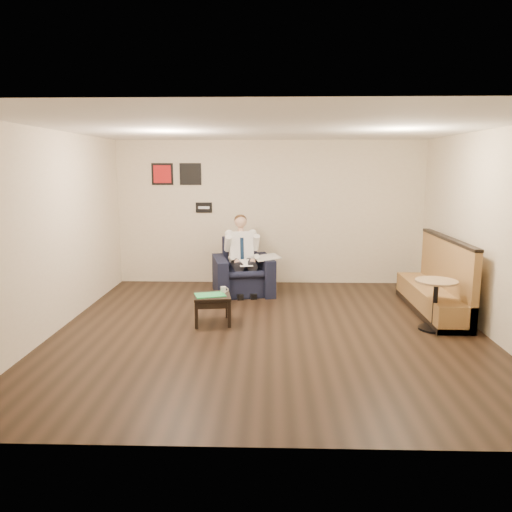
{
  "coord_description": "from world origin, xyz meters",
  "views": [
    {
      "loc": [
        0.02,
        -6.79,
        2.3
      ],
      "look_at": [
        -0.22,
        1.2,
        0.86
      ],
      "focal_mm": 35.0,
      "sensor_mm": 36.0,
      "label": 1
    }
  ],
  "objects_px": {
    "banquette": "(433,276)",
    "cafe_table": "(435,305)",
    "coffee_mug": "(223,290)",
    "seated_man": "(244,258)",
    "side_table": "(212,309)",
    "armchair": "(243,267)",
    "smartphone": "(215,292)",
    "green_folder": "(210,295)"
  },
  "relations": [
    {
      "from": "armchair",
      "to": "banquette",
      "type": "distance_m",
      "value": 3.27
    },
    {
      "from": "coffee_mug",
      "to": "banquette",
      "type": "relative_size",
      "value": 0.04
    },
    {
      "from": "coffee_mug",
      "to": "banquette",
      "type": "xyz_separation_m",
      "value": [
        3.28,
        0.55,
        0.11
      ]
    },
    {
      "from": "smartphone",
      "to": "coffee_mug",
      "type": "bearing_deg",
      "value": -7.1
    },
    {
      "from": "side_table",
      "to": "banquette",
      "type": "relative_size",
      "value": 0.23
    },
    {
      "from": "armchair",
      "to": "cafe_table",
      "type": "bearing_deg",
      "value": -47.02
    },
    {
      "from": "armchair",
      "to": "seated_man",
      "type": "relative_size",
      "value": 0.75
    },
    {
      "from": "side_table",
      "to": "green_folder",
      "type": "relative_size",
      "value": 1.22
    },
    {
      "from": "seated_man",
      "to": "banquette",
      "type": "bearing_deg",
      "value": -29.64
    },
    {
      "from": "seated_man",
      "to": "side_table",
      "type": "distance_m",
      "value": 1.76
    },
    {
      "from": "armchair",
      "to": "green_folder",
      "type": "xyz_separation_m",
      "value": [
        -0.38,
        -1.81,
        -0.06
      ]
    },
    {
      "from": "armchair",
      "to": "smartphone",
      "type": "height_order",
      "value": "armchair"
    },
    {
      "from": "banquette",
      "to": "cafe_table",
      "type": "xyz_separation_m",
      "value": [
        -0.24,
        -0.89,
        -0.23
      ]
    },
    {
      "from": "side_table",
      "to": "green_folder",
      "type": "xyz_separation_m",
      "value": [
        -0.03,
        -0.02,
        0.22
      ]
    },
    {
      "from": "armchair",
      "to": "coffee_mug",
      "type": "xyz_separation_m",
      "value": [
        -0.2,
        -1.64,
        -0.02
      ]
    },
    {
      "from": "armchair",
      "to": "side_table",
      "type": "bearing_deg",
      "value": -113.28
    },
    {
      "from": "seated_man",
      "to": "smartphone",
      "type": "relative_size",
      "value": 10.14
    },
    {
      "from": "side_table",
      "to": "smartphone",
      "type": "xyz_separation_m",
      "value": [
        0.02,
        0.16,
        0.22
      ]
    },
    {
      "from": "smartphone",
      "to": "banquette",
      "type": "bearing_deg",
      "value": 9.95
    },
    {
      "from": "side_table",
      "to": "banquette",
      "type": "height_order",
      "value": "banquette"
    },
    {
      "from": "armchair",
      "to": "seated_man",
      "type": "height_order",
      "value": "seated_man"
    },
    {
      "from": "seated_man",
      "to": "side_table",
      "type": "bearing_deg",
      "value": -115.01
    },
    {
      "from": "seated_man",
      "to": "coffee_mug",
      "type": "bearing_deg",
      "value": -110.62
    },
    {
      "from": "green_folder",
      "to": "banquette",
      "type": "relative_size",
      "value": 0.19
    },
    {
      "from": "armchair",
      "to": "coffee_mug",
      "type": "height_order",
      "value": "armchair"
    },
    {
      "from": "green_folder",
      "to": "coffee_mug",
      "type": "relative_size",
      "value": 4.74
    },
    {
      "from": "armchair",
      "to": "smartphone",
      "type": "bearing_deg",
      "value": -113.55
    },
    {
      "from": "seated_man",
      "to": "coffee_mug",
      "type": "distance_m",
      "value": 1.55
    },
    {
      "from": "seated_man",
      "to": "cafe_table",
      "type": "xyz_separation_m",
      "value": [
        2.81,
        -1.86,
        -0.32
      ]
    },
    {
      "from": "side_table",
      "to": "smartphone",
      "type": "bearing_deg",
      "value": 81.49
    },
    {
      "from": "coffee_mug",
      "to": "cafe_table",
      "type": "xyz_separation_m",
      "value": [
        3.04,
        -0.35,
        -0.12
      ]
    },
    {
      "from": "coffee_mug",
      "to": "banquette",
      "type": "height_order",
      "value": "banquette"
    },
    {
      "from": "armchair",
      "to": "cafe_table",
      "type": "xyz_separation_m",
      "value": [
        2.84,
        -1.99,
        -0.14
      ]
    },
    {
      "from": "smartphone",
      "to": "green_folder",
      "type": "bearing_deg",
      "value": -103.96
    },
    {
      "from": "armchair",
      "to": "banquette",
      "type": "relative_size",
      "value": 0.44
    },
    {
      "from": "side_table",
      "to": "seated_man",
      "type": "bearing_deg",
      "value": 76.98
    },
    {
      "from": "armchair",
      "to": "smartphone",
      "type": "distance_m",
      "value": 1.66
    },
    {
      "from": "smartphone",
      "to": "seated_man",
      "type": "bearing_deg",
      "value": 77.66
    },
    {
      "from": "side_table",
      "to": "cafe_table",
      "type": "relative_size",
      "value": 0.73
    },
    {
      "from": "side_table",
      "to": "cafe_table",
      "type": "xyz_separation_m",
      "value": [
        3.2,
        -0.21,
        0.15
      ]
    },
    {
      "from": "side_table",
      "to": "coffee_mug",
      "type": "relative_size",
      "value": 5.79
    },
    {
      "from": "smartphone",
      "to": "cafe_table",
      "type": "height_order",
      "value": "cafe_table"
    }
  ]
}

